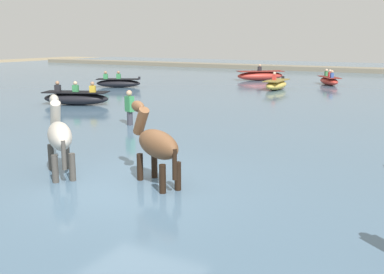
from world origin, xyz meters
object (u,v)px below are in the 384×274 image
(horse_trailing_pinto, at_px, (59,137))
(person_wading_close, at_px, (130,112))
(boat_near_port, at_px, (76,98))
(horse_lead_bay, at_px, (156,146))
(boat_distant_east, at_px, (329,80))
(boat_mid_channel, at_px, (260,76))
(boat_far_inshore, at_px, (118,83))
(boat_far_offshore, at_px, (276,85))

(horse_trailing_pinto, xyz_separation_m, person_wading_close, (-2.27, 5.57, -0.37))
(person_wading_close, bearing_deg, boat_near_port, 151.14)
(horse_lead_bay, bearing_deg, boat_distant_east, 94.42)
(boat_mid_channel, height_order, boat_near_port, boat_mid_channel)
(person_wading_close, bearing_deg, horse_trailing_pinto, -67.79)
(boat_far_inshore, bearing_deg, boat_far_offshore, 21.73)
(horse_lead_bay, relative_size, boat_far_offshore, 0.75)
(boat_far_offshore, distance_m, boat_far_inshore, 9.76)
(horse_lead_bay, relative_size, boat_near_port, 0.64)
(boat_far_inshore, bearing_deg, horse_lead_bay, -49.43)
(boat_far_offshore, relative_size, boat_distant_east, 1.07)
(boat_far_offshore, distance_m, boat_distant_east, 4.92)
(horse_lead_bay, bearing_deg, horse_trailing_pinto, -168.67)
(boat_distant_east, height_order, boat_near_port, boat_near_port)
(boat_far_offshore, bearing_deg, boat_near_port, -118.65)
(boat_near_port, distance_m, person_wading_close, 5.97)
(boat_far_inshore, distance_m, boat_distant_east, 13.78)
(person_wading_close, bearing_deg, horse_lead_bay, -48.47)
(horse_lead_bay, distance_m, boat_mid_channel, 25.19)
(boat_far_offshore, height_order, boat_near_port, boat_near_port)
(horse_trailing_pinto, relative_size, boat_far_inshore, 0.73)
(horse_lead_bay, relative_size, boat_mid_channel, 0.61)
(boat_distant_east, bearing_deg, boat_far_offshore, -115.16)
(boat_distant_east, bearing_deg, person_wading_close, -98.61)
(horse_lead_bay, height_order, boat_distant_east, horse_lead_bay)
(boat_far_inshore, distance_m, boat_near_port, 7.82)
(horse_trailing_pinto, distance_m, boat_far_inshore, 18.91)
(horse_lead_bay, xyz_separation_m, boat_distant_east, (-1.79, 23.20, -0.53))
(boat_mid_channel, distance_m, boat_distant_east, 5.30)
(boat_distant_east, xyz_separation_m, boat_near_port, (-7.97, -15.21, 0.03))
(boat_far_offshore, xyz_separation_m, boat_distant_east, (2.09, 4.46, -0.00))
(horse_trailing_pinto, relative_size, boat_near_port, 0.65)
(horse_trailing_pinto, height_order, boat_far_inshore, horse_trailing_pinto)
(horse_lead_bay, relative_size, person_wading_close, 1.26)
(boat_far_offshore, bearing_deg, horse_trailing_pinto, -85.15)
(boat_far_offshore, distance_m, person_wading_close, 13.65)
(boat_far_inshore, relative_size, boat_near_port, 0.89)
(horse_lead_bay, distance_m, boat_distant_east, 23.28)
(boat_mid_channel, xyz_separation_m, person_wading_close, (2.46, -19.08, 0.12))
(boat_far_inshore, height_order, boat_near_port, boat_near_port)
(horse_lead_bay, bearing_deg, boat_near_port, 140.67)
(boat_far_offshore, xyz_separation_m, boat_near_port, (-5.87, -10.75, 0.03))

